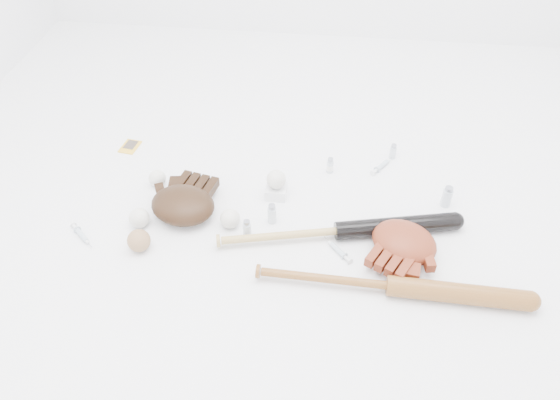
# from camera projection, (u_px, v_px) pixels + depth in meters

# --- Properties ---
(bat_dark) EXTENTS (0.87, 0.27, 0.06)m
(bat_dark) POSITION_uv_depth(u_px,v_px,m) (338.00, 231.00, 1.88)
(bat_dark) COLOR black
(bat_dark) RESTS_ON ground
(bat_wood) EXTENTS (0.89, 0.09, 0.07)m
(bat_wood) POSITION_uv_depth(u_px,v_px,m) (390.00, 286.00, 1.70)
(bat_wood) COLOR brown
(bat_wood) RESTS_ON ground
(glove_dark) EXTENTS (0.33, 0.33, 0.10)m
(glove_dark) POSITION_uv_depth(u_px,v_px,m) (183.00, 205.00, 1.95)
(glove_dark) COLOR black
(glove_dark) RESTS_ON ground
(glove_tan) EXTENTS (0.36, 0.36, 0.10)m
(glove_tan) POSITION_uv_depth(u_px,v_px,m) (404.00, 242.00, 1.82)
(glove_tan) COLOR maroon
(glove_tan) RESTS_ON ground
(trading_card) EXTENTS (0.08, 0.10, 0.01)m
(trading_card) POSITION_uv_depth(u_px,v_px,m) (130.00, 147.00, 2.28)
(trading_card) COLOR gold
(trading_card) RESTS_ON ground
(pedestal) EXTENTS (0.08, 0.08, 0.04)m
(pedestal) POSITION_uv_depth(u_px,v_px,m) (276.00, 191.00, 2.04)
(pedestal) COLOR white
(pedestal) RESTS_ON ground
(baseball_on_pedestal) EXTENTS (0.07, 0.07, 0.07)m
(baseball_on_pedestal) POSITION_uv_depth(u_px,v_px,m) (276.00, 179.00, 2.01)
(baseball_on_pedestal) COLOR silver
(baseball_on_pedestal) RESTS_ON pedestal
(baseball_left) EXTENTS (0.07, 0.07, 0.07)m
(baseball_left) POSITION_uv_depth(u_px,v_px,m) (139.00, 218.00, 1.92)
(baseball_left) COLOR silver
(baseball_left) RESTS_ON ground
(baseball_upper) EXTENTS (0.07, 0.07, 0.07)m
(baseball_upper) POSITION_uv_depth(u_px,v_px,m) (157.00, 178.00, 2.08)
(baseball_upper) COLOR silver
(baseball_upper) RESTS_ON ground
(baseball_mid) EXTENTS (0.07, 0.07, 0.07)m
(baseball_mid) POSITION_uv_depth(u_px,v_px,m) (230.00, 219.00, 1.92)
(baseball_mid) COLOR silver
(baseball_mid) RESTS_ON ground
(baseball_aged) EXTENTS (0.08, 0.08, 0.08)m
(baseball_aged) POSITION_uv_depth(u_px,v_px,m) (139.00, 241.00, 1.83)
(baseball_aged) COLOR #976E48
(baseball_aged) RESTS_ON ground
(syringe_0) EXTENTS (0.13, 0.13, 0.02)m
(syringe_0) POSITION_uv_depth(u_px,v_px,m) (82.00, 235.00, 1.89)
(syringe_0) COLOR #ADBCC6
(syringe_0) RESTS_ON ground
(syringe_1) EXTENTS (0.12, 0.13, 0.02)m
(syringe_1) POSITION_uv_depth(u_px,v_px,m) (338.00, 250.00, 1.84)
(syringe_1) COLOR #ADBCC6
(syringe_1) RESTS_ON ground
(syringe_2) EXTENTS (0.12, 0.15, 0.02)m
(syringe_2) POSITION_uv_depth(u_px,v_px,m) (382.00, 165.00, 2.17)
(syringe_2) COLOR #ADBCC6
(syringe_2) RESTS_ON ground
(syringe_3) EXTENTS (0.11, 0.16, 0.02)m
(syringe_3) POSITION_uv_depth(u_px,v_px,m) (410.00, 269.00, 1.78)
(syringe_3) COLOR #ADBCC6
(syringe_3) RESTS_ON ground
(vial_0) EXTENTS (0.03, 0.03, 0.07)m
(vial_0) POSITION_uv_depth(u_px,v_px,m) (330.00, 165.00, 2.14)
(vial_0) COLOR silver
(vial_0) RESTS_ON ground
(vial_1) EXTENTS (0.03, 0.03, 0.07)m
(vial_1) POSITION_uv_depth(u_px,v_px,m) (393.00, 151.00, 2.20)
(vial_1) COLOR silver
(vial_1) RESTS_ON ground
(vial_2) EXTENTS (0.03, 0.03, 0.08)m
(vial_2) POSITION_uv_depth(u_px,v_px,m) (272.00, 213.00, 1.93)
(vial_2) COLOR silver
(vial_2) RESTS_ON ground
(vial_3) EXTENTS (0.04, 0.04, 0.09)m
(vial_3) POSITION_uv_depth(u_px,v_px,m) (447.00, 196.00, 1.99)
(vial_3) COLOR silver
(vial_3) RESTS_ON ground
(vial_4) EXTENTS (0.03, 0.03, 0.07)m
(vial_4) POSITION_uv_depth(u_px,v_px,m) (247.00, 229.00, 1.88)
(vial_4) COLOR silver
(vial_4) RESTS_ON ground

